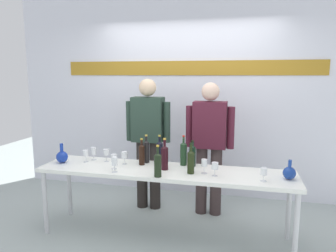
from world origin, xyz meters
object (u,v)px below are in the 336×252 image
object	(u,v)px
wine_glass_left_3	(114,162)
wine_glass_left_2	(124,155)
display_table	(165,175)
wine_bottle_5	(165,157)
decanter_blue_left	(62,156)
wine_bottle_1	(146,151)
wine_glass_left_5	(94,151)
wine_glass_right_2	(204,163)
wine_glass_left_4	(86,153)
wine_glass_right_1	(264,172)
wine_bottle_7	(192,155)
wine_glass_left_0	(106,152)
presenter_left	(148,136)
wine_glass_left_1	(114,158)
wine_bottle_6	(191,161)
wine_bottle_4	(183,153)
wine_bottle_0	(158,164)
wine_bottle_3	(160,151)
wine_bottle_2	(142,153)
decanter_blue_right	(289,173)
presenter_right	(209,140)
wine_glass_right_0	(215,166)

from	to	relation	value
wine_glass_left_3	wine_glass_left_2	bearing A→B (deg)	91.54
display_table	wine_bottle_5	xyz separation A→B (m)	(0.00, -0.00, 0.20)
decanter_blue_left	wine_glass_left_3	bearing A→B (deg)	-14.76
wine_bottle_1	wine_glass_left_5	xyz separation A→B (m)	(-0.63, -0.04, -0.03)
wine_bottle_1	wine_glass_right_2	size ratio (longest dim) A/B	2.15
wine_bottle_1	wine_glass_left_4	size ratio (longest dim) A/B	2.31
display_table	wine_glass_right_1	xyz separation A→B (m)	(0.99, -0.14, 0.15)
wine_bottle_7	wine_glass_left_0	bearing A→B (deg)	-176.95
presenter_left	wine_glass_left_2	distance (m)	0.61
wine_glass_left_1	wine_bottle_6	bearing A→B (deg)	2.96
wine_bottle_4	wine_bottle_0	bearing A→B (deg)	-110.09
wine_bottle_6	wine_bottle_3	bearing A→B (deg)	144.85
wine_glass_left_4	wine_glass_right_2	distance (m)	1.37
decanter_blue_left	wine_glass_left_2	distance (m)	0.72
wine_glass_left_5	wine_glass_right_2	xyz separation A→B (m)	(1.32, -0.20, 0.00)
wine_bottle_2	wine_bottle_4	distance (m)	0.46
wine_glass_left_4	display_table	bearing A→B (deg)	-4.02
decanter_blue_left	presenter_left	xyz separation A→B (m)	(0.80, 0.71, 0.14)
wine_bottle_3	decanter_blue_left	bearing A→B (deg)	-167.36
decanter_blue_right	presenter_right	world-z (taller)	presenter_right
wine_glass_left_2	display_table	bearing A→B (deg)	-10.45
wine_bottle_6	wine_glass_left_1	size ratio (longest dim) A/B	1.98
wine_bottle_2	wine_glass_right_2	distance (m)	0.73
wine_bottle_2	wine_glass_right_2	bearing A→B (deg)	-11.91
presenter_right	wine_glass_left_0	size ratio (longest dim) A/B	11.30
wine_bottle_5	wine_bottle_6	distance (m)	0.29
wine_glass_left_1	wine_glass_left_5	size ratio (longest dim) A/B	1.06
wine_bottle_7	wine_bottle_1	bearing A→B (deg)	178.05
wine_glass_left_4	wine_glass_right_2	world-z (taller)	wine_glass_right_2
wine_bottle_5	wine_glass_left_4	world-z (taller)	wine_bottle_5
wine_bottle_5	wine_glass_left_1	bearing A→B (deg)	-169.15
wine_bottle_5	wine_glass_left_2	size ratio (longest dim) A/B	2.35
wine_glass_left_3	decanter_blue_left	bearing A→B (deg)	165.24
decanter_blue_left	presenter_right	world-z (taller)	presenter_right
display_table	presenter_left	world-z (taller)	presenter_left
wine_bottle_4	wine_bottle_6	size ratio (longest dim) A/B	1.06
wine_bottle_4	wine_bottle_7	distance (m)	0.11
wine_glass_left_0	wine_glass_left_5	size ratio (longest dim) A/B	0.97
wine_bottle_3	wine_bottle_5	world-z (taller)	wine_bottle_5
wine_bottle_1	wine_glass_left_4	xyz separation A→B (m)	(-0.68, -0.14, -0.04)
wine_bottle_0	wine_bottle_5	size ratio (longest dim) A/B	0.94
display_table	wine_bottle_3	xyz separation A→B (m)	(-0.12, 0.22, 0.19)
wine_bottle_4	wine_glass_left_3	xyz separation A→B (m)	(-0.64, -0.42, -0.03)
wine_bottle_0	wine_glass_left_1	distance (m)	0.54
display_table	wine_glass_left_4	distance (m)	0.96
display_table	wine_bottle_0	xyz separation A→B (m)	(-0.01, -0.24, 0.19)
wine_bottle_7	wine_bottle_5	bearing A→B (deg)	-143.21
wine_glass_right_0	wine_glass_right_1	xyz separation A→B (m)	(0.46, -0.05, -0.01)
wine_bottle_3	wine_bottle_6	distance (m)	0.49
wine_bottle_1	wine_bottle_7	xyz separation A→B (m)	(0.53, -0.02, -0.01)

